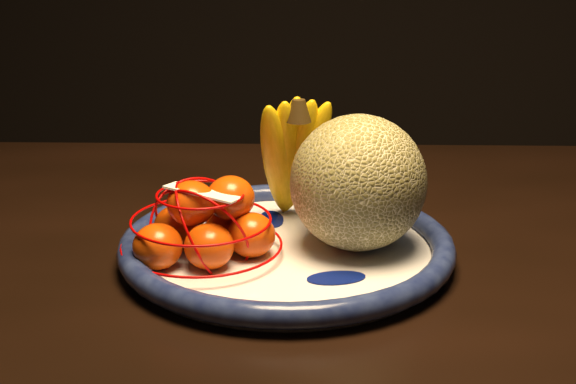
# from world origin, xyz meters

# --- Properties ---
(dining_table) EXTENTS (1.47, 0.99, 0.69)m
(dining_table) POSITION_xyz_m (0.02, 0.08, 0.62)
(dining_table) COLOR black
(dining_table) RESTS_ON ground
(fruit_bowl) EXTENTS (0.34, 0.34, 0.03)m
(fruit_bowl) POSITION_xyz_m (0.01, 0.06, 0.71)
(fruit_bowl) COLOR white
(fruit_bowl) RESTS_ON dining_table
(cantaloupe) EXTENTS (0.14, 0.14, 0.14)m
(cantaloupe) POSITION_xyz_m (0.08, 0.08, 0.77)
(cantaloupe) COLOR olive
(cantaloupe) RESTS_ON fruit_bowl
(banana_bunch) EXTENTS (0.09, 0.10, 0.15)m
(banana_bunch) POSITION_xyz_m (0.00, 0.14, 0.78)
(banana_bunch) COLOR yellow
(banana_bunch) RESTS_ON fruit_bowl
(mandarin_bag) EXTENTS (0.20, 0.20, 0.10)m
(mandarin_bag) POSITION_xyz_m (-0.07, 0.03, 0.74)
(mandarin_bag) COLOR #EC4300
(mandarin_bag) RESTS_ON fruit_bowl
(price_tag) EXTENTS (0.08, 0.04, 0.01)m
(price_tag) POSITION_xyz_m (-0.07, 0.02, 0.78)
(price_tag) COLOR white
(price_tag) RESTS_ON mandarin_bag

